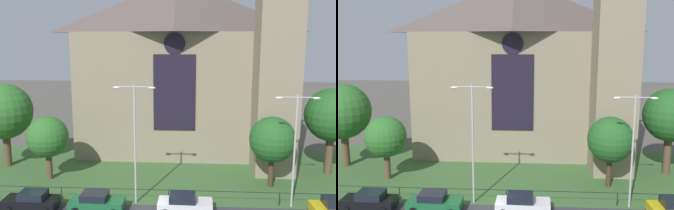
{
  "view_description": "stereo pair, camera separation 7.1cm",
  "coord_description": "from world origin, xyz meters",
  "views": [
    {
      "loc": [
        2.43,
        -26.03,
        13.31
      ],
      "look_at": [
        0.26,
        8.0,
        7.18
      ],
      "focal_mm": 39.7,
      "sensor_mm": 36.0,
      "label": 1
    },
    {
      "loc": [
        2.5,
        -26.02,
        13.31
      ],
      "look_at": [
        0.26,
        8.0,
        7.18
      ],
      "focal_mm": 39.7,
      "sensor_mm": 36.0,
      "label": 2
    }
  ],
  "objects": [
    {
      "name": "streetlamp_near",
      "position": [
        -2.03,
        2.4,
        6.08
      ],
      "size": [
        3.37,
        0.26,
        9.78
      ],
      "color": "#B2B2B7",
      "rests_on": "ground"
    },
    {
      "name": "church_building",
      "position": [
        1.42,
        17.79,
        10.27
      ],
      "size": [
        23.2,
        16.2,
        26.0
      ],
      "color": "gray",
      "rests_on": "ground"
    },
    {
      "name": "ground",
      "position": [
        0.0,
        10.0,
        0.0
      ],
      "size": [
        160.0,
        160.0,
        0.0
      ],
      "primitive_type": "plane",
      "color": "#56544C"
    },
    {
      "name": "parked_car_black",
      "position": [
        -10.03,
        0.59,
        0.74
      ],
      "size": [
        4.21,
        2.03,
        1.51
      ],
      "rotation": [
        0.0,
        0.0,
        3.14
      ],
      "color": "black",
      "rests_on": "ground"
    },
    {
      "name": "iron_railing",
      "position": [
        0.65,
        2.5,
        0.99
      ],
      "size": [
        35.8,
        0.07,
        1.13
      ],
      "color": "black",
      "rests_on": "ground"
    },
    {
      "name": "grass_verge",
      "position": [
        0.0,
        8.0,
        0.0
      ],
      "size": [
        120.0,
        20.0,
        0.01
      ],
      "primitive_type": "cube",
      "color": "#3D6633",
      "rests_on": "ground"
    },
    {
      "name": "parked_car_green",
      "position": [
        -4.85,
        0.69,
        0.74
      ],
      "size": [
        4.25,
        2.11,
        1.51
      ],
      "rotation": [
        0.0,
        0.0,
        -0.03
      ],
      "color": "#196033",
      "rests_on": "ground"
    },
    {
      "name": "parked_car_white",
      "position": [
        1.99,
        0.85,
        0.74
      ],
      "size": [
        4.23,
        2.08,
        1.51
      ],
      "rotation": [
        0.0,
        0.0,
        -0.02
      ],
      "color": "silver",
      "rests_on": "ground"
    },
    {
      "name": "tree_left_near",
      "position": [
        -11.09,
        7.12,
        4.11
      ],
      "size": [
        3.91,
        3.91,
        6.11
      ],
      "color": "brown",
      "rests_on": "ground"
    },
    {
      "name": "tree_right_near",
      "position": [
        9.69,
        6.51,
        4.4
      ],
      "size": [
        4.1,
        4.1,
        6.48
      ],
      "color": "#423021",
      "rests_on": "ground"
    },
    {
      "name": "tree_left_far",
      "position": [
        -16.88,
        10.48,
        5.82
      ],
      "size": [
        5.76,
        5.76,
        8.74
      ],
      "color": "brown",
      "rests_on": "ground"
    },
    {
      "name": "streetlamp_far",
      "position": [
        10.52,
        2.4,
        5.7
      ],
      "size": [
        3.37,
        0.26,
        9.09
      ],
      "color": "#B2B2B7",
      "rests_on": "ground"
    },
    {
      "name": "tree_right_far",
      "position": [
        16.13,
        10.27,
        5.9
      ],
      "size": [
        5.21,
        5.21,
        8.57
      ],
      "color": "brown",
      "rests_on": "ground"
    }
  ]
}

